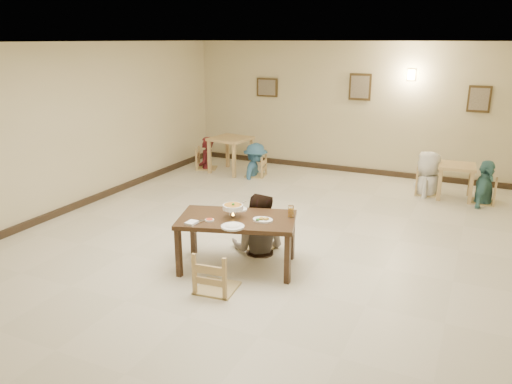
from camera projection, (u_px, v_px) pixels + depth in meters
The scene contains 31 objects.
floor at pixel (267, 247), 7.61m from camera, with size 10.00×10.00×0.00m, color beige.
ceiling at pixel (268, 42), 6.73m from camera, with size 10.00×10.00×0.00m, color white.
wall_back at pixel (355, 109), 11.50m from camera, with size 10.00×10.00×0.00m, color beige.
wall_left at pixel (60, 130), 8.79m from camera, with size 10.00×10.00×0.00m, color beige.
baseboard_back at pixel (351, 169), 11.90m from camera, with size 8.00×0.06×0.12m, color #312417.
baseboard_left at pixel (70, 208), 9.20m from camera, with size 0.06×10.00×0.12m, color #312417.
picture_a at pixel (267, 87), 12.23m from camera, with size 0.55×0.04×0.45m.
picture_b at pixel (360, 87), 11.27m from camera, with size 0.50×0.04×0.60m.
picture_c at pixel (479, 99), 10.31m from camera, with size 0.45×0.04×0.55m.
wall_sconce at pixel (411, 75), 10.74m from camera, with size 0.16×0.05×0.22m, color #FFD88C.
main_table at pixel (237, 223), 6.75m from camera, with size 1.75×1.30×0.73m.
chair_far at pixel (260, 219), 7.48m from camera, with size 0.44×0.44×0.93m.
chair_near at pixel (216, 252), 6.18m from camera, with size 0.49×0.49×1.03m.
main_diner at pixel (258, 194), 7.26m from camera, with size 0.86×0.67×1.77m, color gray.
curry_warmer at pixel (233, 207), 6.70m from camera, with size 0.31×0.28×0.25m.
rice_plate_far at pixel (238, 209), 7.04m from camera, with size 0.28×0.28×0.06m.
rice_plate_near at pixel (233, 226), 6.38m from camera, with size 0.30×0.30×0.07m.
fried_plate at pixel (263, 219), 6.61m from camera, with size 0.27×0.27×0.06m.
chili_dish at pixel (209, 220), 6.61m from camera, with size 0.12×0.12×0.03m.
napkin_cutlery at pixel (192, 223), 6.50m from camera, with size 0.16×0.25×0.03m.
drink_glass at pixel (291, 212), 6.73m from camera, with size 0.08×0.08×0.16m.
bg_table_left at pixel (230, 143), 11.69m from camera, with size 0.95×0.95×0.83m.
bg_table_right at pixel (457, 171), 9.79m from camera, with size 0.73×0.73×0.69m.
bg_chair_ll at pixel (206, 149), 12.05m from camera, with size 0.46×0.46×0.99m.
bg_chair_lr at pixel (256, 157), 11.42m from camera, with size 0.43×0.43×0.93m.
bg_chair_rl at pixel (428, 171), 10.08m from camera, with size 0.45×0.45×0.95m.
bg_chair_rr at pixel (485, 180), 9.54m from camera, with size 0.43×0.43×0.91m.
bg_diner_a at pixel (206, 137), 11.96m from camera, with size 0.57×0.38×1.57m, color #56161C.
bg_diner_b at pixel (255, 143), 11.33m from camera, with size 0.99×0.57×1.54m, color teal.
bg_diner_c at pixel (430, 151), 9.96m from camera, with size 0.87×0.57×1.78m, color silver.
bg_diner_d at pixel (488, 160), 9.42m from camera, with size 0.99×0.41×1.68m, color teal.
Camera 1 is at (2.82, -6.44, 3.04)m, focal length 35.00 mm.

